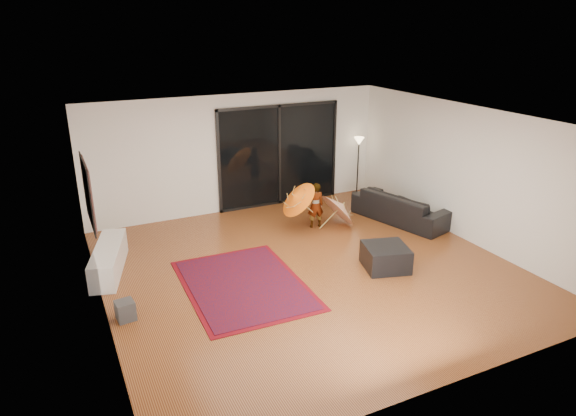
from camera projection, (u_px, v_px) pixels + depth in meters
floor at (309, 269)px, 9.25m from camera, size 7.00×7.00×0.00m
ceiling at (312, 120)px, 8.32m from camera, size 7.00×7.00×0.00m
wall_back at (239, 153)px, 11.74m from camera, size 7.00×0.00×7.00m
wall_front at (455, 289)px, 5.82m from camera, size 7.00×0.00×7.00m
wall_left at (95, 233)px, 7.36m from camera, size 0.00×7.00×7.00m
wall_right at (466, 174)px, 10.20m from camera, size 0.00×7.00×7.00m
sliding_door at (279, 155)px, 12.17m from camera, size 3.06×0.07×2.40m
painting at (88, 193)px, 8.12m from camera, size 0.04×1.28×1.08m
media_console at (109, 259)px, 9.08m from camera, size 0.88×1.76×0.47m
speaker at (125, 310)px, 7.65m from camera, size 0.29×0.29×0.30m
persian_rug at (244, 284)px, 8.69m from camera, size 2.00×2.73×0.02m
sofa at (401, 207)px, 11.37m from camera, size 1.43×2.36×0.65m
ottoman at (386, 257)px, 9.22m from camera, size 0.93×0.93×0.43m
floor_lamp at (359, 149)px, 12.85m from camera, size 0.25×0.25×1.48m
child at (315, 205)px, 10.96m from camera, size 0.39×0.29×0.99m
parasol_orange at (293, 199)px, 10.62m from camera, size 0.72×0.85×0.88m
parasol_white at (343, 203)px, 11.08m from camera, size 0.72×0.89×0.96m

